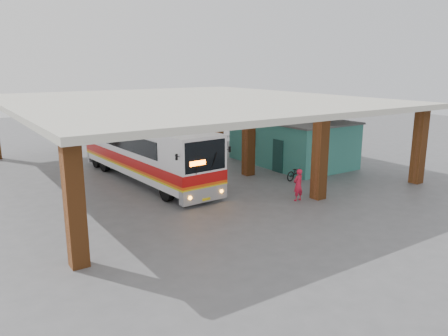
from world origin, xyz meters
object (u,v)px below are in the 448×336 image
pedestrian (298,185)px  motorcycle (297,172)px  coach_bus (146,151)px  red_chair (222,153)px

pedestrian → motorcycle: bearing=-138.3°
coach_bus → motorcycle: bearing=-36.3°
motorcycle → red_chair: 7.73m
motorcycle → pedestrian: pedestrian is taller
motorcycle → pedestrian: (-2.83, -3.11, 0.35)m
pedestrian → red_chair: size_ratio=1.93×
coach_bus → pedestrian: size_ratio=7.67×
coach_bus → red_chair: coach_bus is taller
coach_bus → motorcycle: size_ratio=6.97×
motorcycle → red_chair: size_ratio=2.13×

